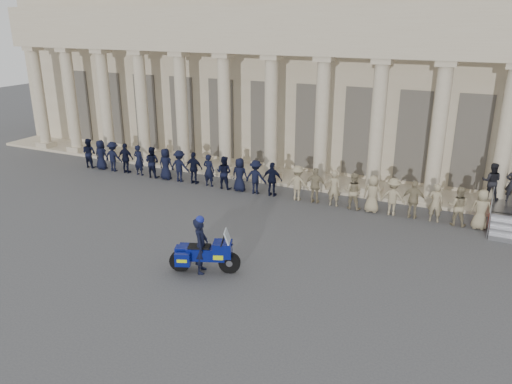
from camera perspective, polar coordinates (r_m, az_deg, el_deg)
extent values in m
plane|color=#454548|center=(18.36, -4.76, -6.37)|extent=(90.00, 90.00, 0.00)
cube|color=#BCAC8D|center=(30.62, 9.46, 12.66)|extent=(40.00, 10.00, 9.00)
cube|color=#BCAC8D|center=(25.76, 5.02, 1.50)|extent=(40.00, 2.60, 0.15)
cube|color=#BCAC8D|center=(23.80, 4.81, 16.52)|extent=(35.80, 1.00, 1.00)
cube|color=#BCAC8D|center=(23.78, 4.89, 19.17)|extent=(35.80, 1.00, 1.20)
cube|color=#BCAC8D|center=(34.56, -22.84, 5.07)|extent=(0.90, 0.90, 0.30)
cylinder|color=#BCAC8D|center=(34.02, -23.49, 9.87)|extent=(0.64, 0.64, 5.60)
cube|color=#BCAC8D|center=(33.74, -24.17, 14.74)|extent=(0.85, 0.85, 0.24)
cube|color=#BCAC8D|center=(32.70, -19.75, 4.70)|extent=(0.90, 0.90, 0.30)
cylinder|color=#BCAC8D|center=(32.14, -20.34, 9.79)|extent=(0.64, 0.64, 5.60)
cube|color=#BCAC8D|center=(31.84, -20.97, 14.96)|extent=(0.85, 0.85, 0.24)
cube|color=#BCAC8D|center=(30.95, -16.30, 4.28)|extent=(0.90, 0.90, 0.30)
cylinder|color=#BCAC8D|center=(30.35, -16.82, 9.66)|extent=(0.64, 0.64, 5.60)
cube|color=#BCAC8D|center=(30.04, -17.38, 15.14)|extent=(0.85, 0.85, 0.24)
cube|color=#BCAC8D|center=(29.33, -12.45, 3.80)|extent=(0.90, 0.90, 0.30)
cylinder|color=#BCAC8D|center=(28.70, -12.88, 9.48)|extent=(0.64, 0.64, 5.60)
cube|color=#BCAC8D|center=(28.36, -13.34, 15.29)|extent=(0.85, 0.85, 0.24)
cube|color=#BCAC8D|center=(27.85, -8.19, 3.24)|extent=(0.90, 0.90, 0.30)
cylinder|color=#BCAC8D|center=(27.19, -8.49, 9.22)|extent=(0.64, 0.64, 5.60)
cube|color=#BCAC8D|center=(26.84, -8.80, 15.36)|extent=(0.85, 0.85, 0.24)
cube|color=#BCAC8D|center=(26.55, -3.48, 2.59)|extent=(0.90, 0.90, 0.30)
cylinder|color=#BCAC8D|center=(25.85, -3.62, 8.87)|extent=(0.64, 0.64, 5.60)
cube|color=#BCAC8D|center=(25.48, -3.76, 15.33)|extent=(0.85, 0.85, 0.24)
cube|color=#BCAC8D|center=(25.45, 1.66, 1.87)|extent=(0.90, 0.90, 0.30)
cylinder|color=#BCAC8D|center=(24.72, 1.73, 8.41)|extent=(0.64, 0.64, 5.60)
cube|color=#BCAC8D|center=(24.33, 1.80, 15.17)|extent=(0.85, 0.85, 0.24)
cube|color=#BCAC8D|center=(24.57, 7.22, 1.08)|extent=(0.90, 0.90, 0.30)
cylinder|color=#BCAC8D|center=(23.82, 7.52, 7.83)|extent=(0.64, 0.64, 5.60)
cube|color=#BCAC8D|center=(23.42, 7.84, 14.84)|extent=(0.85, 0.85, 0.24)
cube|color=#BCAC8D|center=(23.95, 13.12, 0.22)|extent=(0.90, 0.90, 0.30)
cylinder|color=#BCAC8D|center=(23.17, 13.68, 7.13)|extent=(0.64, 0.64, 5.60)
cube|color=#BCAC8D|center=(22.76, 14.27, 14.32)|extent=(0.85, 0.85, 0.24)
cube|color=#BCAC8D|center=(23.60, 19.27, -0.67)|extent=(0.90, 0.90, 0.30)
cylinder|color=#BCAC8D|center=(22.81, 20.09, 6.30)|extent=(0.64, 0.64, 5.60)
cube|color=#BCAC8D|center=(22.39, 20.97, 13.58)|extent=(0.85, 0.85, 0.24)
cube|color=#BCAC8D|center=(23.53, 25.53, -1.58)|extent=(0.90, 0.90, 0.30)
cylinder|color=#BCAC8D|center=(22.74, 26.60, 5.39)|extent=(0.64, 0.64, 5.60)
cube|color=black|center=(34.56, -19.38, 9.32)|extent=(1.30, 0.12, 4.20)
cube|color=black|center=(32.81, -16.08, 9.16)|extent=(1.30, 0.12, 4.20)
cube|color=black|center=(31.17, -12.42, 8.96)|extent=(1.30, 0.12, 4.20)
cube|color=black|center=(29.68, -8.37, 8.69)|extent=(1.30, 0.12, 4.20)
cube|color=black|center=(28.34, -3.93, 8.35)|extent=(1.30, 0.12, 4.20)
cube|color=black|center=(27.18, 0.91, 7.92)|extent=(1.30, 0.12, 4.20)
cube|color=black|center=(26.24, 6.13, 7.39)|extent=(1.30, 0.12, 4.20)
cube|color=black|center=(25.52, 11.67, 6.76)|extent=(1.30, 0.12, 4.20)
cube|color=black|center=(25.06, 17.46, 6.04)|extent=(1.30, 0.12, 4.20)
cube|color=black|center=(24.86, 23.39, 5.23)|extent=(1.30, 0.12, 4.20)
imported|color=black|center=(29.27, -18.54, 4.25)|extent=(0.79, 0.62, 1.63)
imported|color=black|center=(28.69, -17.29, 4.09)|extent=(0.80, 0.52, 1.63)
imported|color=black|center=(28.14, -16.00, 3.93)|extent=(1.05, 0.61, 1.63)
imported|color=black|center=(27.59, -14.65, 3.75)|extent=(0.95, 0.40, 1.63)
imported|color=black|center=(27.06, -13.25, 3.57)|extent=(0.59, 0.39, 1.63)
imported|color=black|center=(26.55, -11.79, 3.37)|extent=(0.79, 0.62, 1.63)
imported|color=black|center=(26.06, -10.28, 3.17)|extent=(0.80, 0.52, 1.63)
imported|color=black|center=(25.59, -8.71, 2.96)|extent=(1.05, 0.61, 1.63)
imported|color=black|center=(25.13, -7.09, 2.73)|extent=(0.95, 0.40, 1.63)
imported|color=black|center=(24.70, -5.41, 2.50)|extent=(0.59, 0.39, 1.63)
imported|color=black|center=(24.29, -3.67, 2.25)|extent=(0.79, 0.62, 1.63)
imported|color=black|center=(23.90, -1.87, 2.00)|extent=(0.80, 0.52, 1.63)
imported|color=black|center=(23.54, -0.02, 1.73)|extent=(1.05, 0.61, 1.63)
imported|color=black|center=(23.20, 1.89, 1.45)|extent=(0.95, 0.40, 1.63)
imported|color=#9B8C6B|center=(22.76, 4.79, 1.03)|extent=(1.05, 0.61, 1.63)
imported|color=#9B8C6B|center=(22.49, 6.82, 0.74)|extent=(0.95, 0.40, 1.63)
imported|color=#9B8C6B|center=(22.26, 8.90, 0.43)|extent=(0.59, 0.39, 1.63)
imported|color=#9B8C6B|center=(22.05, 11.02, 0.12)|extent=(0.79, 0.62, 1.63)
imported|color=#9B8C6B|center=(21.87, 13.18, -0.20)|extent=(0.80, 0.52, 1.63)
imported|color=#9B8C6B|center=(21.73, 15.38, -0.52)|extent=(1.05, 0.61, 1.63)
imported|color=#9B8C6B|center=(21.62, 17.59, -0.85)|extent=(0.95, 0.40, 1.63)
imported|color=#9B8C6B|center=(21.54, 19.83, -1.17)|extent=(0.59, 0.39, 1.63)
imported|color=#9B8C6B|center=(21.50, 22.08, -1.50)|extent=(0.79, 0.62, 1.63)
imported|color=#9B8C6B|center=(21.49, 24.34, -1.82)|extent=(0.80, 0.52, 1.63)
cube|color=maroon|center=(22.95, 25.18, -1.94)|extent=(0.04, 2.71, 0.67)
cube|color=gray|center=(20.95, 26.51, -4.82)|extent=(1.10, 0.28, 0.19)
cube|color=gray|center=(21.14, 26.59, -4.06)|extent=(1.10, 0.28, 0.19)
cube|color=gray|center=(21.33, 26.67, -3.30)|extent=(1.10, 0.28, 0.19)
cube|color=gray|center=(21.52, 26.74, -2.57)|extent=(1.10, 0.28, 0.19)
imported|color=black|center=(22.76, 25.32, 1.13)|extent=(0.76, 0.59, 1.56)
cylinder|color=black|center=(16.49, -3.04, -8.07)|extent=(0.73, 0.40, 0.72)
cylinder|color=black|center=(16.77, -8.64, -7.80)|extent=(0.73, 0.40, 0.72)
cube|color=navy|center=(16.46, -5.72, -6.98)|extent=(1.33, 0.88, 0.41)
cube|color=navy|center=(16.30, -3.84, -6.51)|extent=(0.76, 0.74, 0.49)
cube|color=silver|center=(16.41, -3.82, -7.30)|extent=(0.34, 0.39, 0.13)
cube|color=#B2BFCC|center=(16.12, -3.21, -5.36)|extent=(0.39, 0.55, 0.58)
cube|color=black|center=(16.40, -6.50, -6.26)|extent=(0.79, 0.60, 0.11)
cube|color=navy|center=(16.58, -8.53, -6.57)|extent=(0.49, 0.48, 0.24)
cube|color=navy|center=(16.32, -8.39, -7.64)|extent=(0.54, 0.40, 0.44)
cube|color=#C4E30B|center=(16.32, -8.39, -7.64)|extent=(0.40, 0.36, 0.11)
cube|color=navy|center=(16.93, -7.88, -6.57)|extent=(0.54, 0.40, 0.44)
cube|color=#C4E30B|center=(16.93, -7.88, -6.57)|extent=(0.40, 0.36, 0.11)
cylinder|color=silver|center=(16.94, -7.36, -7.56)|extent=(0.65, 0.34, 0.11)
cylinder|color=black|center=(16.19, -3.86, -5.68)|extent=(0.31, 0.73, 0.04)
imported|color=black|center=(16.37, -6.32, -6.09)|extent=(0.67, 0.81, 1.90)
sphere|color=navy|center=(16.00, -6.43, -3.17)|extent=(0.28, 0.28, 0.28)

